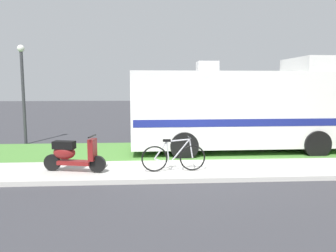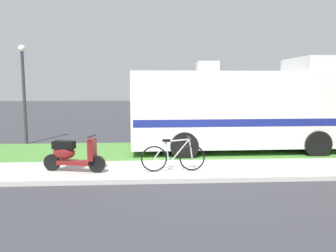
{
  "view_description": "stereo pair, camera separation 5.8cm",
  "coord_description": "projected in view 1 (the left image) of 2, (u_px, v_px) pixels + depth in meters",
  "views": [
    {
      "loc": [
        -0.82,
        -9.99,
        2.38
      ],
      "look_at": [
        -0.14,
        0.3,
        1.1
      ],
      "focal_mm": 35.58,
      "sensor_mm": 36.0,
      "label": 1
    },
    {
      "loc": [
        -0.76,
        -9.99,
        2.38
      ],
      "look_at": [
        -0.14,
        0.3,
        1.1
      ],
      "focal_mm": 35.58,
      "sensor_mm": 36.0,
      "label": 2
    }
  ],
  "objects": [
    {
      "name": "motorhome_rv",
      "position": [
        241.0,
        108.0,
        11.71
      ],
      "size": [
        7.51,
        2.64,
        3.32
      ],
      "color": "silver",
      "rests_on": "ground"
    },
    {
      "name": "grass_strip",
      "position": [
        170.0,
        152.0,
        11.72
      ],
      "size": [
        24.0,
        3.4,
        0.08
      ],
      "color": "#4C8438",
      "rests_on": "ground"
    },
    {
      "name": "ground_plane",
      "position": [
        173.0,
        163.0,
        10.24
      ],
      "size": [
        80.0,
        80.0,
        0.0
      ],
      "primitive_type": "plane",
      "color": "#38383D"
    },
    {
      "name": "scooter",
      "position": [
        72.0,
        154.0,
        8.67
      ],
      "size": [
        1.67,
        0.63,
        0.97
      ],
      "color": "black",
      "rests_on": "ground"
    },
    {
      "name": "sidewalk",
      "position": [
        177.0,
        171.0,
        9.04
      ],
      "size": [
        24.0,
        2.0,
        0.12
      ],
      "color": "beige",
      "rests_on": "ground"
    },
    {
      "name": "bicycle",
      "position": [
        174.0,
        157.0,
        8.72
      ],
      "size": [
        1.69,
        0.52,
        0.9
      ],
      "color": "black",
      "rests_on": "ground"
    },
    {
      "name": "pickup_truck_near",
      "position": [
        213.0,
        114.0,
        16.04
      ],
      "size": [
        5.8,
        2.52,
        1.81
      ],
      "color": "silver",
      "rests_on": "ground"
    },
    {
      "name": "street_lamp_post",
      "position": [
        23.0,
        84.0,
        13.13
      ],
      "size": [
        0.28,
        0.28,
        3.93
      ],
      "color": "#333338",
      "rests_on": "ground"
    }
  ]
}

